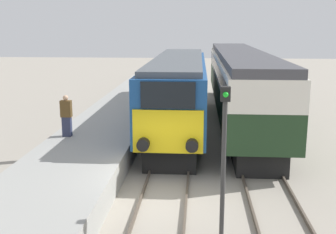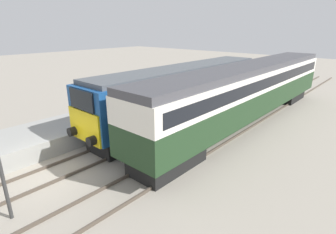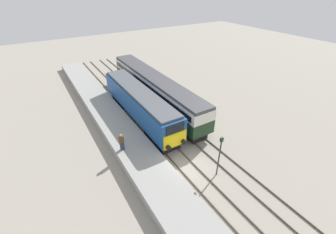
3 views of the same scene
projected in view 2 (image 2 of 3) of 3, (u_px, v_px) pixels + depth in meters
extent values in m
plane|color=gray|center=(48.00, 176.00, 11.54)|extent=(120.00, 120.00, 0.00)
cube|color=gray|center=(135.00, 111.00, 19.12)|extent=(3.50, 50.00, 0.92)
cube|color=#4C4238|center=(126.00, 137.00, 15.50)|extent=(0.07, 60.00, 0.14)
cube|color=#4C4238|center=(143.00, 144.00, 14.60)|extent=(0.07, 60.00, 0.14)
cube|color=#4C4238|center=(169.00, 154.00, 13.36)|extent=(0.07, 60.00, 0.14)
cube|color=#4C4238|center=(191.00, 164.00, 12.46)|extent=(0.07, 60.00, 0.14)
cube|color=black|center=(127.00, 136.00, 14.58)|extent=(2.03, 4.00, 1.00)
cube|color=black|center=(223.00, 100.00, 21.86)|extent=(2.03, 4.00, 1.00)
cube|color=navy|center=(185.00, 89.00, 17.64)|extent=(2.70, 15.30, 2.58)
cube|color=yellow|center=(84.00, 126.00, 12.37)|extent=(2.48, 0.10, 1.55)
cube|color=black|center=(82.00, 100.00, 11.95)|extent=(1.89, 0.10, 0.93)
cube|color=#4C5156|center=(186.00, 68.00, 17.18)|extent=(2.38, 14.69, 0.24)
cylinder|color=black|center=(72.00, 132.00, 12.90)|extent=(0.44, 0.35, 0.44)
cylinder|color=black|center=(92.00, 141.00, 11.83)|extent=(0.44, 0.35, 0.44)
cube|color=black|center=(168.00, 158.00, 12.15)|extent=(1.89, 3.60, 0.95)
cube|color=black|center=(287.00, 94.00, 23.65)|extent=(1.89, 3.60, 0.95)
cube|color=#1E381E|center=(249.00, 99.00, 17.50)|extent=(2.70, 20.67, 1.50)
cube|color=silver|center=(251.00, 79.00, 17.07)|extent=(2.71, 20.67, 1.18)
cube|color=black|center=(251.00, 79.00, 17.07)|extent=(2.75, 19.84, 0.65)
cube|color=#424247|center=(252.00, 67.00, 16.82)|extent=(2.48, 20.67, 0.36)
cube|color=#2D334C|center=(80.00, 107.00, 16.87)|extent=(0.36, 0.24, 0.82)
cube|color=brown|center=(79.00, 96.00, 16.63)|extent=(0.44, 0.26, 0.68)
sphere|color=tan|center=(78.00, 89.00, 16.48)|extent=(0.22, 0.22, 0.22)
cylinder|color=#333333|center=(1.00, 172.00, 8.43)|extent=(0.12, 0.12, 3.60)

